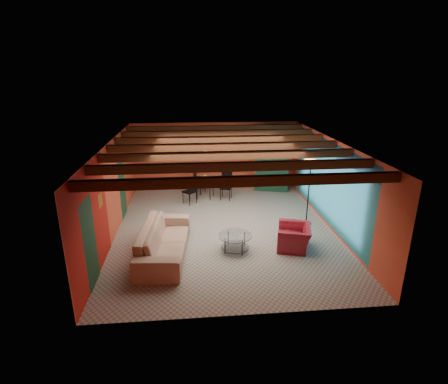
{
  "coord_description": "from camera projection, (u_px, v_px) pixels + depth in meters",
  "views": [
    {
      "loc": [
        -0.96,
        -9.8,
        4.63
      ],
      "look_at": [
        0.0,
        0.2,
        1.15
      ],
      "focal_mm": 28.36,
      "sensor_mm": 36.0,
      "label": 1
    }
  ],
  "objects": [
    {
      "name": "room",
      "position": [
        224.0,
        153.0,
        10.15
      ],
      "size": [
        6.52,
        8.01,
        2.71
      ],
      "color": "gray",
      "rests_on": "ground"
    },
    {
      "name": "potted_plant",
      "position": [
        272.0,
        129.0,
        13.69
      ],
      "size": [
        0.47,
        0.42,
        0.47
      ],
      "primitive_type": "imported",
      "rotation": [
        0.0,
        0.0,
        0.15
      ],
      "color": "#26661E",
      "rests_on": "armoire"
    },
    {
      "name": "coffee_table",
      "position": [
        235.0,
        243.0,
        9.5
      ],
      "size": [
        1.13,
        1.13,
        0.46
      ],
      "primitive_type": null,
      "rotation": [
        0.0,
        0.0,
        -0.29
      ],
      "color": "silver",
      "rests_on": "ground"
    },
    {
      "name": "floor_lamp",
      "position": [
        308.0,
        193.0,
        10.88
      ],
      "size": [
        0.5,
        0.5,
        2.08
      ],
      "primitive_type": null,
      "rotation": [
        0.0,
        0.0,
        -0.2
      ],
      "color": "black",
      "rests_on": "ground"
    },
    {
      "name": "armchair",
      "position": [
        294.0,
        237.0,
        9.62
      ],
      "size": [
        1.11,
        1.2,
        0.65
      ],
      "primitive_type": "imported",
      "rotation": [
        0.0,
        0.0,
        -1.85
      ],
      "color": "maroon",
      "rests_on": "ground"
    },
    {
      "name": "vase",
      "position": [
        205.0,
        169.0,
        13.14
      ],
      "size": [
        0.19,
        0.19,
        0.18
      ],
      "primitive_type": "imported",
      "rotation": [
        0.0,
        0.0,
        -0.07
      ],
      "color": "orange",
      "rests_on": "dining_table"
    },
    {
      "name": "armoire",
      "position": [
        270.0,
        163.0,
        14.13
      ],
      "size": [
        1.37,
        0.9,
        2.22
      ],
      "primitive_type": "cube",
      "rotation": [
        0.0,
        0.0,
        -0.23
      ],
      "color": "brown",
      "rests_on": "ground"
    },
    {
      "name": "ceiling_fan",
      "position": [
        225.0,
        154.0,
        10.04
      ],
      "size": [
        1.5,
        1.5,
        0.44
      ],
      "primitive_type": null,
      "color": "#472614",
      "rests_on": "ceiling"
    },
    {
      "name": "painting",
      "position": [
        192.0,
        150.0,
        13.92
      ],
      "size": [
        1.05,
        0.03,
        0.65
      ],
      "primitive_type": "cube",
      "color": "black",
      "rests_on": "wall_back"
    },
    {
      "name": "dining_table",
      "position": [
        205.0,
        185.0,
        13.34
      ],
      "size": [
        2.53,
        2.53,
        1.05
      ],
      "primitive_type": null,
      "rotation": [
        0.0,
        0.0,
        -0.3
      ],
      "color": "silver",
      "rests_on": "ground"
    },
    {
      "name": "sofa",
      "position": [
        164.0,
        241.0,
        9.21
      ],
      "size": [
        1.35,
        2.93,
        0.83
      ],
      "primitive_type": "imported",
      "rotation": [
        0.0,
        0.0,
        1.49
      ],
      "color": "#9F7966",
      "rests_on": "ground"
    }
  ]
}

